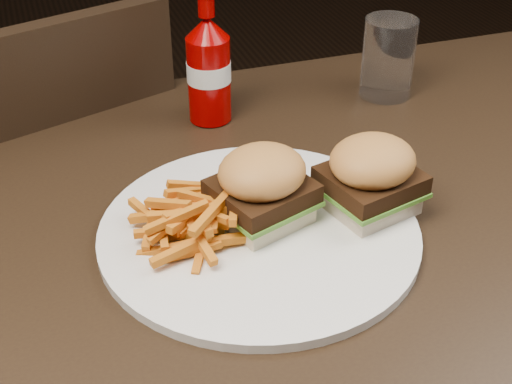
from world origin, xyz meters
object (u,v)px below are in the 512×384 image
object	(u,v)px
dining_table	(342,222)
tumbler	(388,59)
ketchup_bottle	(209,79)
chair_far	(28,241)
plate	(259,232)

from	to	relation	value
dining_table	tumbler	distance (m)	0.32
ketchup_bottle	tumbler	bearing A→B (deg)	-1.62
ketchup_bottle	tumbler	size ratio (longest dim) A/B	0.99
chair_far	tumbler	xyz separation A→B (m)	(0.55, -0.25, 0.38)
chair_far	plate	xyz separation A→B (m)	(0.26, -0.52, 0.33)
ketchup_bottle	chair_far	bearing A→B (deg)	139.53
tumbler	dining_table	bearing A→B (deg)	-126.19
chair_far	ketchup_bottle	distance (m)	0.53
dining_table	ketchup_bottle	world-z (taller)	ketchup_bottle
plate	tumbler	world-z (taller)	tumbler
dining_table	chair_far	size ratio (longest dim) A/B	2.80
tumbler	ketchup_bottle	bearing A→B (deg)	178.38
dining_table	tumbler	xyz separation A→B (m)	(0.18, 0.25, 0.08)
chair_far	plate	bearing A→B (deg)	98.19
dining_table	plate	bearing A→B (deg)	-171.08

